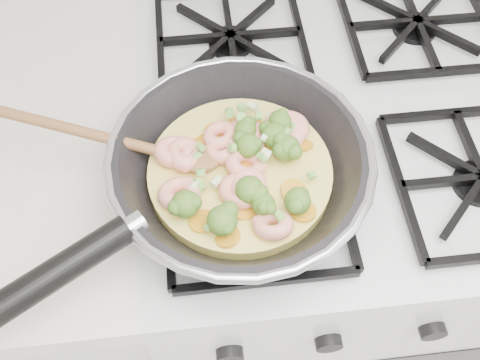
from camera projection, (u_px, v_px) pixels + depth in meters
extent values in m
cube|color=silver|center=(310.00, 245.00, 1.18)|extent=(0.60, 0.60, 0.90)
cube|color=black|center=(344.00, 104.00, 0.79)|extent=(0.56, 0.56, 0.02)
torus|color=#B6B6BE|center=(240.00, 156.00, 0.65)|extent=(0.33, 0.33, 0.01)
cylinder|color=black|center=(45.00, 280.00, 0.57)|extent=(0.19, 0.13, 0.03)
cylinder|color=#F7E66B|center=(240.00, 173.00, 0.69)|extent=(0.23, 0.23, 0.02)
ellipsoid|color=brown|center=(200.00, 159.00, 0.67)|extent=(0.06, 0.05, 0.02)
cylinder|color=brown|center=(76.00, 130.00, 0.67)|extent=(0.27, 0.09, 0.07)
torus|color=#F9AA93|center=(290.00, 127.00, 0.70)|extent=(0.08, 0.08, 0.03)
torus|color=#F9AA93|center=(247.00, 145.00, 0.69)|extent=(0.05, 0.05, 0.02)
torus|color=#F9AA93|center=(222.00, 151.00, 0.68)|extent=(0.05, 0.05, 0.03)
torus|color=#F9AA93|center=(185.00, 154.00, 0.68)|extent=(0.06, 0.05, 0.03)
torus|color=#F9AA93|center=(180.00, 193.00, 0.65)|extent=(0.07, 0.07, 0.03)
torus|color=#F9AA93|center=(220.00, 136.00, 0.69)|extent=(0.07, 0.07, 0.02)
torus|color=#F9AA93|center=(240.00, 191.00, 0.65)|extent=(0.08, 0.08, 0.02)
torus|color=#F9AA93|center=(273.00, 225.00, 0.62)|extent=(0.06, 0.07, 0.03)
torus|color=#F9AA93|center=(246.00, 130.00, 0.70)|extent=(0.07, 0.06, 0.02)
torus|color=#F9AA93|center=(249.00, 187.00, 0.65)|extent=(0.06, 0.06, 0.02)
torus|color=#F9AA93|center=(286.00, 133.00, 0.70)|extent=(0.08, 0.08, 0.03)
torus|color=#F9AA93|center=(246.00, 164.00, 0.67)|extent=(0.06, 0.06, 0.02)
torus|color=#F9AA93|center=(175.00, 152.00, 0.68)|extent=(0.06, 0.06, 0.02)
torus|color=#F9AA93|center=(281.00, 128.00, 0.70)|extent=(0.06, 0.06, 0.03)
ellipsoid|color=#547E29|center=(248.00, 146.00, 0.67)|extent=(0.04, 0.04, 0.03)
ellipsoid|color=#547E29|center=(186.00, 204.00, 0.63)|extent=(0.04, 0.04, 0.03)
ellipsoid|color=#547E29|center=(222.00, 221.00, 0.61)|extent=(0.05, 0.05, 0.04)
ellipsoid|color=#547E29|center=(274.00, 135.00, 0.68)|extent=(0.04, 0.04, 0.03)
ellipsoid|color=#547E29|center=(287.00, 148.00, 0.67)|extent=(0.04, 0.04, 0.03)
ellipsoid|color=#547E29|center=(280.00, 122.00, 0.69)|extent=(0.04, 0.04, 0.03)
ellipsoid|color=#547E29|center=(245.00, 130.00, 0.69)|extent=(0.04, 0.04, 0.03)
ellipsoid|color=#547E29|center=(263.00, 204.00, 0.63)|extent=(0.04, 0.04, 0.03)
ellipsoid|color=#547E29|center=(250.00, 190.00, 0.64)|extent=(0.04, 0.04, 0.03)
ellipsoid|color=#547E29|center=(297.00, 201.00, 0.63)|extent=(0.04, 0.04, 0.03)
cylinder|color=orange|center=(195.00, 165.00, 0.68)|extent=(0.04, 0.04, 0.01)
cylinder|color=orange|center=(244.00, 209.00, 0.64)|extent=(0.04, 0.04, 0.01)
cylinder|color=orange|center=(294.00, 192.00, 0.66)|extent=(0.04, 0.04, 0.01)
cylinder|color=orange|center=(304.00, 211.00, 0.64)|extent=(0.04, 0.04, 0.01)
cylinder|color=orange|center=(203.00, 221.00, 0.64)|extent=(0.05, 0.05, 0.01)
cylinder|color=orange|center=(201.00, 141.00, 0.70)|extent=(0.03, 0.03, 0.01)
cylinder|color=orange|center=(200.00, 150.00, 0.69)|extent=(0.04, 0.04, 0.00)
cylinder|color=orange|center=(301.00, 143.00, 0.70)|extent=(0.03, 0.03, 0.01)
cylinder|color=orange|center=(227.00, 237.00, 0.63)|extent=(0.04, 0.04, 0.01)
cylinder|color=orange|center=(240.00, 126.00, 0.71)|extent=(0.05, 0.05, 0.01)
cylinder|color=orange|center=(215.00, 133.00, 0.71)|extent=(0.04, 0.04, 0.01)
cylinder|color=orange|center=(256.00, 123.00, 0.71)|extent=(0.03, 0.03, 0.01)
cylinder|color=orange|center=(271.00, 140.00, 0.70)|extent=(0.03, 0.03, 0.01)
cylinder|color=orange|center=(248.00, 170.00, 0.67)|extent=(0.04, 0.04, 0.01)
cylinder|color=orange|center=(257.00, 135.00, 0.70)|extent=(0.04, 0.04, 0.01)
cylinder|color=orange|center=(291.00, 154.00, 0.69)|extent=(0.04, 0.04, 0.01)
cylinder|color=#73B749|center=(241.00, 117.00, 0.69)|extent=(0.01, 0.01, 0.01)
cylinder|color=#73B749|center=(201.00, 147.00, 0.66)|extent=(0.01, 0.01, 0.01)
cylinder|color=#73B749|center=(280.00, 217.00, 0.62)|extent=(0.01, 0.01, 0.01)
cylinder|color=#73B749|center=(259.00, 116.00, 0.69)|extent=(0.01, 0.01, 0.01)
cylinder|color=#73B749|center=(242.00, 108.00, 0.70)|extent=(0.01, 0.01, 0.01)
cylinder|color=#73B749|center=(230.00, 113.00, 0.70)|extent=(0.01, 0.01, 0.01)
cylinder|color=beige|center=(264.00, 138.00, 0.67)|extent=(0.01, 0.01, 0.01)
cylinder|color=#73B749|center=(262.00, 157.00, 0.66)|extent=(0.01, 0.01, 0.01)
cylinder|color=beige|center=(216.00, 181.00, 0.65)|extent=(0.01, 0.01, 0.01)
cylinder|color=#73B749|center=(209.00, 226.00, 0.62)|extent=(0.01, 0.01, 0.01)
cylinder|color=#73B749|center=(232.00, 148.00, 0.66)|extent=(0.01, 0.01, 0.01)
cylinder|color=#73B749|center=(198.00, 181.00, 0.64)|extent=(0.01, 0.01, 0.01)
cylinder|color=beige|center=(252.00, 106.00, 0.70)|extent=(0.01, 0.01, 0.01)
cylinder|color=#73B749|center=(287.00, 131.00, 0.67)|extent=(0.01, 0.01, 0.01)
cylinder|color=beige|center=(194.00, 186.00, 0.64)|extent=(0.01, 0.01, 0.01)
cylinder|color=#73B749|center=(312.00, 176.00, 0.65)|extent=(0.01, 0.01, 0.01)
cylinder|color=#73B749|center=(201.00, 172.00, 0.64)|extent=(0.01, 0.01, 0.01)
cylinder|color=beige|center=(266.00, 154.00, 0.66)|extent=(0.01, 0.01, 0.01)
cylinder|color=#73B749|center=(197.00, 157.00, 0.67)|extent=(0.01, 0.01, 0.01)
cylinder|color=#73B749|center=(294.00, 127.00, 0.69)|extent=(0.01, 0.01, 0.01)
cylinder|color=#73B749|center=(201.00, 186.00, 0.65)|extent=(0.01, 0.01, 0.01)
cylinder|color=beige|center=(270.00, 120.00, 0.70)|extent=(0.01, 0.01, 0.01)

